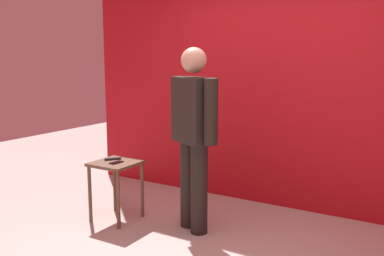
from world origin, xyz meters
name	(u,v)px	position (x,y,z in m)	size (l,w,h in m)	color
back_wall_red	(276,74)	(0.00, 1.64, 1.50)	(4.99, 0.12, 3.00)	#B5141C
standing_person	(194,130)	(-0.39, 0.50, 1.00)	(0.67, 0.44, 1.78)	black
side_table	(116,173)	(-1.22, 0.31, 0.50)	(0.44, 0.44, 0.62)	brown
cell_phone	(116,162)	(-1.18, 0.28, 0.63)	(0.07, 0.14, 0.01)	black
tv_remote	(113,159)	(-1.31, 0.37, 0.63)	(0.04, 0.17, 0.02)	black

